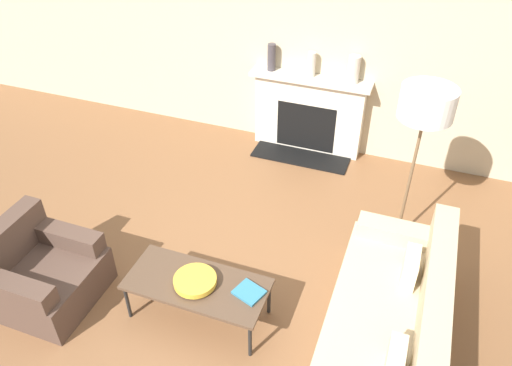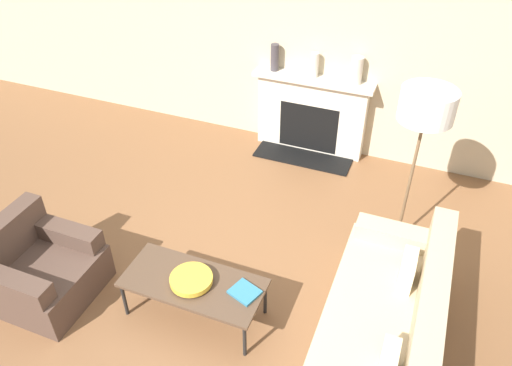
{
  "view_description": "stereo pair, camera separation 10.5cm",
  "coord_description": "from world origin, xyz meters",
  "px_view_note": "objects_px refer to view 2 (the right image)",
  "views": [
    {
      "loc": [
        1.5,
        -2.62,
        3.67
      ],
      "look_at": [
        0.02,
        1.4,
        0.45
      ],
      "focal_mm": 35.0,
      "sensor_mm": 36.0,
      "label": 1
    },
    {
      "loc": [
        1.59,
        -2.58,
        3.67
      ],
      "look_at": [
        0.02,
        1.4,
        0.45
      ],
      "focal_mm": 35.0,
      "sensor_mm": 36.0,
      "label": 2
    }
  ],
  "objects_px": {
    "fireplace": "(311,115)",
    "mantel_vase_center_left": "(314,65)",
    "mantel_vase_left": "(275,57)",
    "mantel_vase_center_right": "(356,70)",
    "couch": "(384,332)",
    "floor_lamp": "(425,115)",
    "book": "(245,292)",
    "bowl": "(191,279)",
    "armchair_near": "(40,270)",
    "coffee_table": "(193,284)"
  },
  "relations": [
    {
      "from": "bowl",
      "to": "mantel_vase_center_right",
      "type": "relative_size",
      "value": 1.11
    },
    {
      "from": "mantel_vase_left",
      "to": "mantel_vase_center_right",
      "type": "distance_m",
      "value": 1.03
    },
    {
      "from": "armchair_near",
      "to": "mantel_vase_left",
      "type": "relative_size",
      "value": 2.55
    },
    {
      "from": "couch",
      "to": "book",
      "type": "relative_size",
      "value": 7.57
    },
    {
      "from": "fireplace",
      "to": "book",
      "type": "bearing_deg",
      "value": -83.95
    },
    {
      "from": "mantel_vase_left",
      "to": "mantel_vase_center_right",
      "type": "relative_size",
      "value": 1.02
    },
    {
      "from": "floor_lamp",
      "to": "bowl",
      "type": "bearing_deg",
      "value": -133.03
    },
    {
      "from": "bowl",
      "to": "mantel_vase_center_left",
      "type": "relative_size",
      "value": 1.21
    },
    {
      "from": "floor_lamp",
      "to": "mantel_vase_center_right",
      "type": "xyz_separation_m",
      "value": [
        -0.88,
        1.4,
        -0.31
      ]
    },
    {
      "from": "fireplace",
      "to": "mantel_vase_center_left",
      "type": "height_order",
      "value": "mantel_vase_center_left"
    },
    {
      "from": "armchair_near",
      "to": "mantel_vase_left",
      "type": "bearing_deg",
      "value": -17.71
    },
    {
      "from": "bowl",
      "to": "mantel_vase_left",
      "type": "height_order",
      "value": "mantel_vase_left"
    },
    {
      "from": "fireplace",
      "to": "armchair_near",
      "type": "distance_m",
      "value": 3.68
    },
    {
      "from": "bowl",
      "to": "book",
      "type": "distance_m",
      "value": 0.47
    },
    {
      "from": "book",
      "to": "mantel_vase_center_right",
      "type": "height_order",
      "value": "mantel_vase_center_right"
    },
    {
      "from": "floor_lamp",
      "to": "mantel_vase_center_right",
      "type": "height_order",
      "value": "floor_lamp"
    },
    {
      "from": "couch",
      "to": "coffee_table",
      "type": "height_order",
      "value": "couch"
    },
    {
      "from": "couch",
      "to": "bowl",
      "type": "bearing_deg",
      "value": -83.42
    },
    {
      "from": "mantel_vase_left",
      "to": "fireplace",
      "type": "bearing_deg",
      "value": -1.69
    },
    {
      "from": "mantel_vase_left",
      "to": "mantel_vase_center_right",
      "type": "xyz_separation_m",
      "value": [
        1.03,
        0.0,
        -0.0
      ]
    },
    {
      "from": "book",
      "to": "coffee_table",
      "type": "bearing_deg",
      "value": -154.59
    },
    {
      "from": "floor_lamp",
      "to": "book",
      "type": "bearing_deg",
      "value": -124.1
    },
    {
      "from": "book",
      "to": "mantel_vase_center_left",
      "type": "height_order",
      "value": "mantel_vase_center_left"
    },
    {
      "from": "armchair_near",
      "to": "book",
      "type": "bearing_deg",
      "value": -79.88
    },
    {
      "from": "armchair_near",
      "to": "coffee_table",
      "type": "xyz_separation_m",
      "value": [
        1.43,
        0.29,
        0.1
      ]
    },
    {
      "from": "mantel_vase_center_right",
      "to": "coffee_table",
      "type": "bearing_deg",
      "value": -102.14
    },
    {
      "from": "coffee_table",
      "to": "bowl",
      "type": "bearing_deg",
      "value": -110.86
    },
    {
      "from": "book",
      "to": "floor_lamp",
      "type": "distance_m",
      "value": 2.2
    },
    {
      "from": "floor_lamp",
      "to": "armchair_near",
      "type": "bearing_deg",
      "value": -147.03
    },
    {
      "from": "mantel_vase_center_right",
      "to": "mantel_vase_left",
      "type": "bearing_deg",
      "value": 180.0
    },
    {
      "from": "couch",
      "to": "book",
      "type": "distance_m",
      "value": 1.17
    },
    {
      "from": "coffee_table",
      "to": "mantel_vase_left",
      "type": "relative_size",
      "value": 3.65
    },
    {
      "from": "couch",
      "to": "book",
      "type": "height_order",
      "value": "couch"
    },
    {
      "from": "fireplace",
      "to": "floor_lamp",
      "type": "distance_m",
      "value": 2.2
    },
    {
      "from": "couch",
      "to": "mantel_vase_center_right",
      "type": "xyz_separation_m",
      "value": [
        -0.97,
        2.86,
        0.89
      ]
    },
    {
      "from": "couch",
      "to": "mantel_vase_center_right",
      "type": "relative_size",
      "value": 6.49
    },
    {
      "from": "fireplace",
      "to": "couch",
      "type": "bearing_deg",
      "value": -62.67
    },
    {
      "from": "mantel_vase_left",
      "to": "mantel_vase_center_left",
      "type": "distance_m",
      "value": 0.51
    },
    {
      "from": "floor_lamp",
      "to": "mantel_vase_center_left",
      "type": "height_order",
      "value": "floor_lamp"
    },
    {
      "from": "mantel_vase_left",
      "to": "armchair_near",
      "type": "bearing_deg",
      "value": -107.71
    },
    {
      "from": "armchair_near",
      "to": "mantel_vase_center_left",
      "type": "relative_size",
      "value": 2.82
    },
    {
      "from": "fireplace",
      "to": "coffee_table",
      "type": "height_order",
      "value": "fireplace"
    },
    {
      "from": "mantel_vase_center_left",
      "to": "floor_lamp",
      "type": "bearing_deg",
      "value": -44.99
    },
    {
      "from": "fireplace",
      "to": "mantel_vase_center_left",
      "type": "relative_size",
      "value": 4.97
    },
    {
      "from": "mantel_vase_left",
      "to": "mantel_vase_center_left",
      "type": "xyz_separation_m",
      "value": [
        0.51,
        0.0,
        -0.02
      ]
    },
    {
      "from": "couch",
      "to": "mantel_vase_left",
      "type": "height_order",
      "value": "mantel_vase_left"
    },
    {
      "from": "coffee_table",
      "to": "mantel_vase_center_right",
      "type": "height_order",
      "value": "mantel_vase_center_right"
    },
    {
      "from": "mantel_vase_left",
      "to": "couch",
      "type": "bearing_deg",
      "value": -55.19
    },
    {
      "from": "mantel_vase_center_left",
      "to": "mantel_vase_left",
      "type": "bearing_deg",
      "value": 180.0
    },
    {
      "from": "book",
      "to": "armchair_near",
      "type": "bearing_deg",
      "value": -150.5
    }
  ]
}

